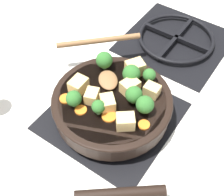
# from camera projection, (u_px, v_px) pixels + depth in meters

# --- Properties ---
(ground_plane) EXTENTS (2.40, 2.40, 0.00)m
(ground_plane) POSITION_uv_depth(u_px,v_px,m) (112.00, 117.00, 0.82)
(ground_plane) COLOR white
(front_burner_grate) EXTENTS (0.31, 0.31, 0.03)m
(front_burner_grate) POSITION_uv_depth(u_px,v_px,m) (112.00, 114.00, 0.81)
(front_burner_grate) COLOR black
(front_burner_grate) RESTS_ON ground_plane
(rear_burner_grate) EXTENTS (0.31, 0.31, 0.03)m
(rear_burner_grate) POSITION_uv_depth(u_px,v_px,m) (176.00, 39.00, 1.00)
(rear_burner_grate) COLOR black
(rear_burner_grate) RESTS_ON ground_plane
(skillet_pan) EXTENTS (0.38, 0.40, 0.05)m
(skillet_pan) POSITION_uv_depth(u_px,v_px,m) (112.00, 105.00, 0.77)
(skillet_pan) COLOR black
(skillet_pan) RESTS_ON front_burner_grate
(wooden_spoon) EXTENTS (0.24, 0.24, 0.02)m
(wooden_spoon) POSITION_uv_depth(u_px,v_px,m) (102.00, 56.00, 0.84)
(wooden_spoon) COLOR brown
(wooden_spoon) RESTS_ON skillet_pan
(tofu_cube_center_large) EXTENTS (0.04, 0.05, 0.03)m
(tofu_cube_center_large) POSITION_uv_depth(u_px,v_px,m) (92.00, 96.00, 0.74)
(tofu_cube_center_large) COLOR #DBB770
(tofu_cube_center_large) RESTS_ON skillet_pan
(tofu_cube_near_handle) EXTENTS (0.05, 0.06, 0.04)m
(tofu_cube_near_handle) POSITION_uv_depth(u_px,v_px,m) (135.00, 68.00, 0.80)
(tofu_cube_near_handle) COLOR #DBB770
(tofu_cube_near_handle) RESTS_ON skillet_pan
(tofu_cube_east_chunk) EXTENTS (0.05, 0.05, 0.03)m
(tofu_cube_east_chunk) POSITION_uv_depth(u_px,v_px,m) (125.00, 121.00, 0.70)
(tofu_cube_east_chunk) COLOR #DBB770
(tofu_cube_east_chunk) RESTS_ON skillet_pan
(tofu_cube_west_chunk) EXTENTS (0.05, 0.05, 0.03)m
(tofu_cube_west_chunk) POSITION_uv_depth(u_px,v_px,m) (108.00, 103.00, 0.73)
(tofu_cube_west_chunk) COLOR #DBB770
(tofu_cube_west_chunk) RESTS_ON skillet_pan
(tofu_cube_back_piece) EXTENTS (0.04, 0.04, 0.03)m
(tofu_cube_back_piece) POSITION_uv_depth(u_px,v_px,m) (78.00, 85.00, 0.76)
(tofu_cube_back_piece) COLOR #DBB770
(tofu_cube_back_piece) RESTS_ON skillet_pan
(tofu_cube_front_piece) EXTENTS (0.04, 0.03, 0.03)m
(tofu_cube_front_piece) POSITION_uv_depth(u_px,v_px,m) (152.00, 90.00, 0.76)
(tofu_cube_front_piece) COLOR #DBB770
(tofu_cube_front_piece) RESTS_ON skillet_pan
(tofu_cube_mid_small) EXTENTS (0.04, 0.05, 0.03)m
(tofu_cube_mid_small) POSITION_uv_depth(u_px,v_px,m) (130.00, 87.00, 0.76)
(tofu_cube_mid_small) COLOR #DBB770
(tofu_cube_mid_small) RESTS_ON skillet_pan
(broccoli_floret_near_spoon) EXTENTS (0.05, 0.05, 0.05)m
(broccoli_floret_near_spoon) POSITION_uv_depth(u_px,v_px,m) (131.00, 74.00, 0.77)
(broccoli_floret_near_spoon) COLOR #709956
(broccoli_floret_near_spoon) RESTS_ON skillet_pan
(broccoli_floret_center_top) EXTENTS (0.03, 0.03, 0.04)m
(broccoli_floret_center_top) POSITION_uv_depth(u_px,v_px,m) (149.00, 75.00, 0.78)
(broccoli_floret_center_top) COLOR #709956
(broccoli_floret_center_top) RESTS_ON skillet_pan
(broccoli_floret_east_rim) EXTENTS (0.04, 0.04, 0.05)m
(broccoli_floret_east_rim) POSITION_uv_depth(u_px,v_px,m) (74.00, 99.00, 0.73)
(broccoli_floret_east_rim) COLOR #709956
(broccoli_floret_east_rim) RESTS_ON skillet_pan
(broccoli_floret_west_rim) EXTENTS (0.04, 0.04, 0.05)m
(broccoli_floret_west_rim) POSITION_uv_depth(u_px,v_px,m) (104.00, 60.00, 0.80)
(broccoli_floret_west_rim) COLOR #709956
(broccoli_floret_west_rim) RESTS_ON skillet_pan
(broccoli_floret_north_edge) EXTENTS (0.04, 0.04, 0.05)m
(broccoli_floret_north_edge) POSITION_uv_depth(u_px,v_px,m) (145.00, 105.00, 0.71)
(broccoli_floret_north_edge) COLOR #709956
(broccoli_floret_north_edge) RESTS_ON skillet_pan
(broccoli_floret_south_cluster) EXTENTS (0.04, 0.04, 0.05)m
(broccoli_floret_south_cluster) POSITION_uv_depth(u_px,v_px,m) (134.00, 95.00, 0.73)
(broccoli_floret_south_cluster) COLOR #709956
(broccoli_floret_south_cluster) RESTS_ON skillet_pan
(broccoli_floret_mid_floret) EXTENTS (0.03, 0.03, 0.04)m
(broccoli_floret_mid_floret) POSITION_uv_depth(u_px,v_px,m) (97.00, 106.00, 0.71)
(broccoli_floret_mid_floret) COLOR #709956
(broccoli_floret_mid_floret) RESTS_ON skillet_pan
(carrot_slice_orange_thin) EXTENTS (0.03, 0.03, 0.01)m
(carrot_slice_orange_thin) POSITION_uv_depth(u_px,v_px,m) (66.00, 99.00, 0.75)
(carrot_slice_orange_thin) COLOR orange
(carrot_slice_orange_thin) RESTS_ON skillet_pan
(carrot_slice_near_center) EXTENTS (0.03, 0.03, 0.01)m
(carrot_slice_near_center) POSITION_uv_depth(u_px,v_px,m) (144.00, 125.00, 0.71)
(carrot_slice_near_center) COLOR orange
(carrot_slice_near_center) RESTS_ON skillet_pan
(carrot_slice_edge_slice) EXTENTS (0.03, 0.03, 0.01)m
(carrot_slice_edge_slice) POSITION_uv_depth(u_px,v_px,m) (81.00, 110.00, 0.73)
(carrot_slice_edge_slice) COLOR orange
(carrot_slice_edge_slice) RESTS_ON skillet_pan
(carrot_slice_under_broccoli) EXTENTS (0.03, 0.03, 0.01)m
(carrot_slice_under_broccoli) POSITION_uv_depth(u_px,v_px,m) (109.00, 116.00, 0.72)
(carrot_slice_under_broccoli) COLOR orange
(carrot_slice_under_broccoli) RESTS_ON skillet_pan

